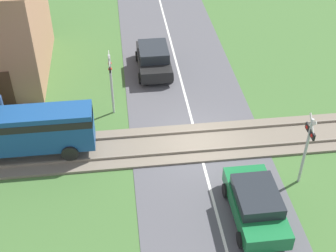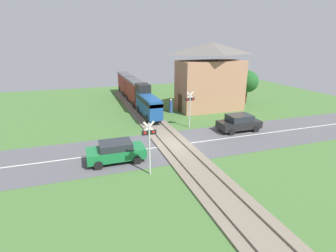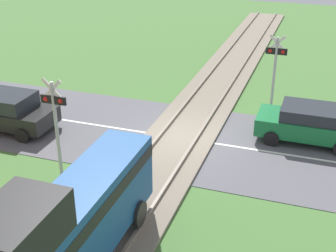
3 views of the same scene
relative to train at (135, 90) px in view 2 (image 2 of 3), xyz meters
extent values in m
plane|color=#426B33|center=(0.00, -14.85, -1.88)|extent=(60.00, 60.00, 0.00)
cube|color=#515156|center=(0.00, -14.85, -1.87)|extent=(48.00, 6.40, 0.02)
cube|color=silver|center=(0.00, -14.85, -1.86)|extent=(48.00, 0.12, 0.00)
cube|color=#756B5B|center=(0.00, -14.85, -1.82)|extent=(2.80, 48.00, 0.12)
cube|color=slate|center=(-0.72, -14.85, -1.70)|extent=(0.10, 48.00, 0.12)
cube|color=slate|center=(0.72, -14.85, -1.70)|extent=(0.10, 48.00, 0.12)
cube|color=navy|center=(0.00, -6.89, -0.31)|extent=(1.35, 6.30, 1.90)
cube|color=black|center=(0.00, -6.89, 0.21)|extent=(1.37, 6.30, 0.36)
cube|color=black|center=(0.00, -4.75, 1.09)|extent=(1.35, 2.02, 0.90)
cylinder|color=black|center=(-0.72, -8.91, -1.26)|extent=(0.14, 0.76, 0.76)
cylinder|color=black|center=(0.72, -8.91, -1.26)|extent=(0.14, 0.76, 0.76)
cylinder|color=black|center=(-0.72, -4.87, -1.26)|extent=(0.14, 0.76, 0.76)
cylinder|color=black|center=(0.72, -4.87, -1.26)|extent=(0.14, 0.76, 0.76)
cube|color=maroon|center=(0.00, -0.17, -0.06)|extent=(1.35, 6.33, 2.40)
cube|color=#47474C|center=(0.00, -0.17, 1.26)|extent=(1.41, 6.33, 0.24)
cylinder|color=black|center=(-0.72, -2.20, -1.26)|extent=(0.14, 0.76, 0.76)
cylinder|color=black|center=(0.72, -2.20, -1.26)|extent=(0.14, 0.76, 0.76)
cylinder|color=black|center=(-0.72, 1.85, -1.26)|extent=(0.14, 0.76, 0.76)
cylinder|color=black|center=(0.72, 1.85, -1.26)|extent=(0.14, 0.76, 0.76)
cube|color=maroon|center=(0.00, 6.56, -0.06)|extent=(1.35, 6.33, 2.40)
cube|color=#47474C|center=(0.00, 6.56, 1.26)|extent=(1.41, 6.33, 0.24)
cylinder|color=black|center=(-0.72, 4.53, -1.26)|extent=(0.14, 0.76, 0.76)
cylinder|color=black|center=(0.72, 4.53, -1.26)|extent=(0.14, 0.76, 0.76)
cylinder|color=black|center=(-0.72, 8.58, -1.26)|extent=(0.14, 0.76, 0.76)
cylinder|color=black|center=(0.72, 8.58, -1.26)|extent=(0.14, 0.76, 0.76)
cube|color=#197038|center=(-4.78, -16.29, -1.24)|extent=(3.95, 1.78, 0.68)
cube|color=#23282D|center=(-4.78, -16.29, -0.66)|extent=(2.17, 1.64, 0.47)
cylinder|color=black|center=(-3.50, -15.40, -1.58)|extent=(0.60, 0.18, 0.60)
cylinder|color=black|center=(-3.50, -17.18, -1.58)|extent=(0.60, 0.18, 0.60)
cylinder|color=black|center=(-6.07, -15.40, -1.58)|extent=(0.60, 0.18, 0.60)
cylinder|color=black|center=(-6.07, -17.18, -1.58)|extent=(0.60, 0.18, 0.60)
cube|color=black|center=(6.96, -13.41, -1.25)|extent=(3.91, 1.79, 0.66)
cube|color=#23282D|center=(6.96, -13.41, -0.63)|extent=(2.15, 1.65, 0.58)
cylinder|color=black|center=(5.68, -14.31, -1.58)|extent=(0.60, 0.18, 0.60)
cylinder|color=black|center=(5.68, -12.52, -1.58)|extent=(0.60, 0.18, 0.60)
cylinder|color=black|center=(8.23, -14.31, -1.58)|extent=(0.60, 0.18, 0.60)
cylinder|color=black|center=(8.23, -12.52, -1.58)|extent=(0.60, 0.18, 0.60)
cylinder|color=#B7B7B7|center=(-3.03, -18.77, -0.19)|extent=(0.12, 0.12, 3.39)
cube|color=black|center=(-3.03, -18.77, 0.90)|extent=(0.90, 0.08, 0.28)
sphere|color=red|center=(-3.30, -18.77, 0.90)|extent=(0.18, 0.18, 0.18)
sphere|color=red|center=(-2.76, -18.77, 0.90)|extent=(0.18, 0.18, 0.18)
cube|color=silver|center=(-3.03, -18.77, 1.26)|extent=(0.72, 0.04, 0.72)
cube|color=silver|center=(-3.03, -18.77, 1.26)|extent=(0.72, 0.04, 0.72)
cylinder|color=#B7B7B7|center=(3.03, -10.93, -0.19)|extent=(0.12, 0.12, 3.39)
cube|color=black|center=(3.03, -10.93, 0.90)|extent=(0.90, 0.08, 0.28)
sphere|color=red|center=(3.30, -10.93, 0.90)|extent=(0.18, 0.18, 0.18)
sphere|color=red|center=(2.76, -10.93, 0.90)|extent=(0.18, 0.18, 0.18)
cube|color=silver|center=(3.03, -10.93, 1.26)|extent=(0.72, 0.04, 0.72)
cube|color=silver|center=(3.03, -10.93, 1.26)|extent=(0.72, 0.04, 0.72)
cube|color=#AD7A5B|center=(8.02, -5.27, 1.03)|extent=(7.51, 4.01, 5.81)
pyramid|color=#5B5651|center=(8.02, -5.27, 5.30)|extent=(8.11, 4.33, 1.37)
cube|color=#472D1E|center=(4.25, -5.27, -0.83)|extent=(0.06, 1.10, 2.10)
cylinder|color=#2D4C8E|center=(3.12, -5.28, -1.19)|extent=(0.41, 0.41, 1.39)
sphere|color=beige|center=(3.12, -5.28, -0.36)|extent=(0.25, 0.25, 0.25)
cylinder|color=brown|center=(14.28, -3.87, -1.04)|extent=(0.28, 0.28, 1.67)
sphere|color=#1E5623|center=(14.28, -3.87, 1.01)|extent=(2.86, 2.86, 2.86)
camera|label=1|loc=(-16.83, -11.35, 12.56)|focal=50.00mm
camera|label=2|loc=(-6.74, -33.17, 6.18)|focal=28.00mm
camera|label=3|loc=(-4.96, 0.97, 6.59)|focal=50.00mm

